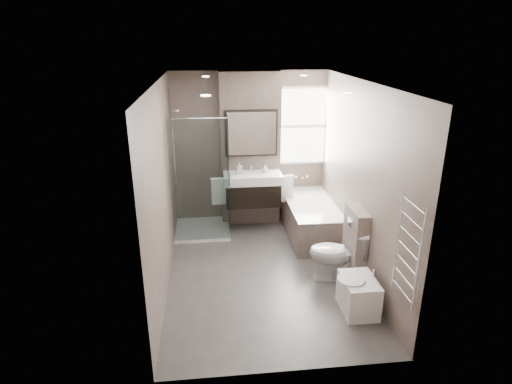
{
  "coord_description": "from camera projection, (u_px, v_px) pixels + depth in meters",
  "views": [
    {
      "loc": [
        -0.68,
        -5.21,
        3.14
      ],
      "look_at": [
        -0.08,
        0.15,
        1.15
      ],
      "focal_mm": 30.0,
      "sensor_mm": 36.0,
      "label": 1
    }
  ],
  "objects": [
    {
      "name": "soap_bottle_a",
      "position": [
        239.0,
        168.0,
        6.96
      ],
      "size": [
        0.09,
        0.09,
        0.19
      ],
      "primitive_type": "imported",
      "color": "white",
      "rests_on": "vanity"
    },
    {
      "name": "shower_enclosure",
      "position": [
        208.0,
        206.0,
        7.02
      ],
      "size": [
        0.9,
        0.9,
        2.0
      ],
      "color": "white",
      "rests_on": "ground"
    },
    {
      "name": "towel_left",
      "position": [
        219.0,
        191.0,
        7.02
      ],
      "size": [
        0.24,
        0.06,
        0.44
      ],
      "primitive_type": "cube",
      "color": "white",
      "rests_on": "vanity_pier"
    },
    {
      "name": "window",
      "position": [
        302.0,
        126.0,
        7.28
      ],
      "size": [
        0.98,
        0.06,
        1.33
      ],
      "color": "white",
      "rests_on": "room"
    },
    {
      "name": "vanity_pier",
      "position": [
        250.0,
        150.0,
        7.22
      ],
      "size": [
        1.0,
        0.25,
        2.6
      ],
      "primitive_type": "cube",
      "color": "#675951",
      "rests_on": "ground"
    },
    {
      "name": "soap_bottle_b",
      "position": [
        265.0,
        168.0,
        7.06
      ],
      "size": [
        0.1,
        0.1,
        0.13
      ],
      "primitive_type": "imported",
      "color": "white",
      "rests_on": "vanity"
    },
    {
      "name": "bidet",
      "position": [
        358.0,
        294.0,
        5.1
      ],
      "size": [
        0.46,
        0.54,
        0.56
      ],
      "color": "white",
      "rests_on": "ground"
    },
    {
      "name": "mirror_cabinet",
      "position": [
        251.0,
        133.0,
        6.95
      ],
      "size": [
        0.86,
        0.08,
        0.76
      ],
      "color": "black",
      "rests_on": "vanity_pier"
    },
    {
      "name": "bathtub",
      "position": [
        310.0,
        217.0,
        7.03
      ],
      "size": [
        0.75,
        1.6,
        0.57
      ],
      "color": "#675951",
      "rests_on": "ground"
    },
    {
      "name": "towel_radiator",
      "position": [
        408.0,
        250.0,
        4.27
      ],
      "size": [
        0.03,
        0.49,
        1.1
      ],
      "color": "silver",
      "rests_on": "room"
    },
    {
      "name": "cistern_box",
      "position": [
        355.0,
        244.0,
        5.73
      ],
      "size": [
        0.19,
        0.55,
        1.0
      ],
      "color": "#675951",
      "rests_on": "ground"
    },
    {
      "name": "towel_right",
      "position": [
        286.0,
        189.0,
        7.13
      ],
      "size": [
        0.24,
        0.06,
        0.44
      ],
      "primitive_type": "cube",
      "color": "white",
      "rests_on": "vanity_pier"
    },
    {
      "name": "toilet",
      "position": [
        337.0,
        253.0,
        5.74
      ],
      "size": [
        0.82,
        0.59,
        0.76
      ],
      "primitive_type": "imported",
      "rotation": [
        0.0,
        0.0,
        -1.81
      ],
      "color": "white",
      "rests_on": "ground"
    },
    {
      "name": "room",
      "position": [
        264.0,
        185.0,
        5.57
      ],
      "size": [
        2.7,
        3.9,
        2.7
      ],
      "color": "#464240",
      "rests_on": "ground"
    },
    {
      "name": "vanity",
      "position": [
        253.0,
        188.0,
        7.09
      ],
      "size": [
        0.95,
        0.47,
        0.66
      ],
      "color": "black",
      "rests_on": "vanity_pier"
    }
  ]
}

